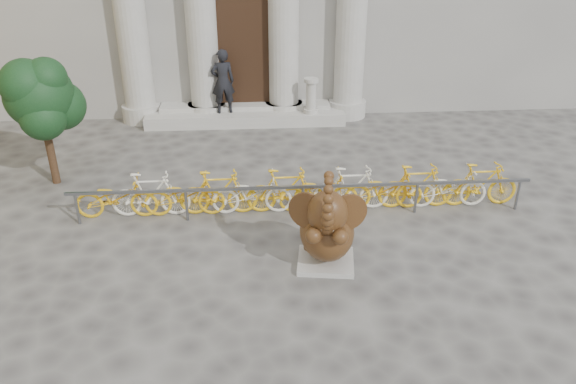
{
  "coord_description": "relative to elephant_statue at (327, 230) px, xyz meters",
  "views": [
    {
      "loc": [
        0.18,
        -7.03,
        5.88
      ],
      "look_at": [
        0.82,
        2.39,
        1.1
      ],
      "focal_mm": 35.0,
      "sensor_mm": 36.0,
      "label": 1
    }
  ],
  "objects": [
    {
      "name": "ground",
      "position": [
        -1.46,
        -1.54,
        -0.74
      ],
      "size": [
        80.0,
        80.0,
        0.0
      ],
      "primitive_type": "plane",
      "color": "#474442",
      "rests_on": "ground"
    },
    {
      "name": "balustrade_post",
      "position": [
        0.51,
        7.56,
        0.11
      ],
      "size": [
        0.43,
        0.43,
        1.06
      ],
      "color": "#A8A59E",
      "rests_on": "entrance_steps"
    },
    {
      "name": "pedestrian",
      "position": [
        -2.1,
        7.79,
        0.57
      ],
      "size": [
        0.77,
        0.57,
        1.91
      ],
      "primitive_type": "imported",
      "rotation": [
        0.0,
        0.0,
        3.32
      ],
      "color": "black",
      "rests_on": "entrance_steps"
    },
    {
      "name": "entrance_steps",
      "position": [
        -1.46,
        7.86,
        -0.56
      ],
      "size": [
        6.0,
        1.2,
        0.36
      ],
      "primitive_type": "cube",
      "color": "#A8A59E",
      "rests_on": "ground"
    },
    {
      "name": "elephant_statue",
      "position": [
        0.0,
        0.0,
        0.0
      ],
      "size": [
        1.36,
        1.57,
        2.04
      ],
      "rotation": [
        0.0,
        0.0,
        -0.14
      ],
      "color": "#A8A59E",
      "rests_on": "ground"
    },
    {
      "name": "bike_rack",
      "position": [
        -0.27,
        2.11,
        -0.24
      ],
      "size": [
        9.75,
        0.53,
        1.0
      ],
      "color": "slate",
      "rests_on": "ground"
    },
    {
      "name": "tree",
      "position": [
        -5.97,
        3.89,
        1.37
      ],
      "size": [
        1.75,
        1.59,
        3.03
      ],
      "color": "#332114",
      "rests_on": "ground"
    }
  ]
}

